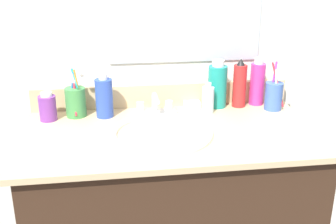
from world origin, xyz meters
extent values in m
cube|color=#D1B284|center=(0.00, 0.00, 0.83)|extent=(1.02, 0.54, 0.02)
cube|color=#D1B284|center=(0.00, 0.26, 0.89)|extent=(1.02, 0.02, 0.09)
cube|color=white|center=(0.00, 0.32, 0.65)|extent=(2.12, 0.04, 1.30)
torus|color=white|center=(-0.04, -0.02, 0.85)|extent=(0.35, 0.35, 0.02)
ellipsoid|color=white|center=(-0.04, -0.02, 0.80)|extent=(0.30, 0.30, 0.11)
cylinder|color=#B2B5BA|center=(-0.04, -0.02, 0.77)|extent=(0.04, 0.04, 0.01)
cube|color=silver|center=(-0.04, 0.18, 0.85)|extent=(0.16, 0.05, 0.01)
cylinder|color=silver|center=(-0.04, 0.18, 0.88)|extent=(0.02, 0.02, 0.06)
cylinder|color=silver|center=(-0.04, 0.14, 0.91)|extent=(0.02, 0.09, 0.02)
cylinder|color=silver|center=(-0.09, 0.18, 0.87)|extent=(0.03, 0.03, 0.04)
cylinder|color=silver|center=(0.02, 0.18, 0.87)|extent=(0.03, 0.03, 0.04)
cylinder|color=silver|center=(0.17, 0.16, 0.89)|extent=(0.05, 0.05, 0.10)
cylinder|color=white|center=(0.17, 0.16, 0.95)|extent=(0.02, 0.02, 0.02)
cylinder|color=red|center=(0.30, 0.21, 0.92)|extent=(0.05, 0.05, 0.17)
cone|color=black|center=(0.30, 0.21, 1.02)|extent=(0.03, 0.03, 0.03)
cylinder|color=#2D4CB2|center=(-0.23, 0.17, 0.91)|extent=(0.06, 0.06, 0.14)
cylinder|color=white|center=(-0.23, 0.17, 1.00)|extent=(0.03, 0.03, 0.02)
cylinder|color=teal|center=(0.22, 0.22, 0.92)|extent=(0.07, 0.07, 0.16)
cylinder|color=white|center=(0.22, 0.22, 1.02)|extent=(0.05, 0.05, 0.02)
cylinder|color=#7A3899|center=(-0.43, 0.16, 0.89)|extent=(0.06, 0.06, 0.09)
cylinder|color=white|center=(-0.43, 0.16, 0.94)|extent=(0.04, 0.04, 0.02)
cylinder|color=#D8338C|center=(0.38, 0.23, 0.92)|extent=(0.06, 0.06, 0.17)
cylinder|color=white|center=(0.38, 0.23, 1.02)|extent=(0.04, 0.04, 0.02)
cylinder|color=#3F8C47|center=(-0.33, 0.19, 0.90)|extent=(0.08, 0.08, 0.11)
cylinder|color=blue|center=(-0.34, 0.20, 0.93)|extent=(0.03, 0.02, 0.16)
cube|color=white|center=(-0.36, 0.20, 1.00)|extent=(0.01, 0.02, 0.01)
cylinder|color=white|center=(-0.32, 0.20, 0.93)|extent=(0.04, 0.03, 0.16)
cube|color=white|center=(-0.30, 0.21, 0.99)|extent=(0.01, 0.02, 0.01)
cylinder|color=#D8333F|center=(-0.33, 0.18, 0.93)|extent=(0.01, 0.06, 0.15)
cube|color=white|center=(-0.33, 0.15, 0.99)|extent=(0.01, 0.02, 0.01)
cylinder|color=#26B2B2|center=(-0.32, 0.19, 0.94)|extent=(0.04, 0.01, 0.17)
cube|color=white|center=(-0.30, 0.19, 1.01)|extent=(0.01, 0.02, 0.01)
cylinder|color=orange|center=(-0.32, 0.19, 0.94)|extent=(0.03, 0.01, 0.17)
cube|color=white|center=(-0.31, 0.19, 1.01)|extent=(0.01, 0.02, 0.01)
cylinder|color=#3F66B7|center=(0.43, 0.16, 0.89)|extent=(0.07, 0.07, 0.11)
cylinder|color=#B23FBF|center=(0.42, 0.17, 0.94)|extent=(0.01, 0.03, 0.18)
cube|color=white|center=(0.42, 0.18, 1.02)|extent=(0.01, 0.02, 0.01)
cylinder|color=#D8333F|center=(0.44, 0.15, 0.94)|extent=(0.06, 0.03, 0.18)
cube|color=white|center=(0.46, 0.14, 1.01)|extent=(0.01, 0.02, 0.01)
cylinder|color=white|center=(0.43, 0.15, 0.93)|extent=(0.01, 0.03, 0.15)
cube|color=white|center=(0.43, 0.14, 0.99)|extent=(0.01, 0.02, 0.01)
cube|color=white|center=(0.12, 0.23, 0.85)|extent=(0.06, 0.04, 0.02)
camera|label=1|loc=(-0.19, -1.32, 1.41)|focal=44.83mm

